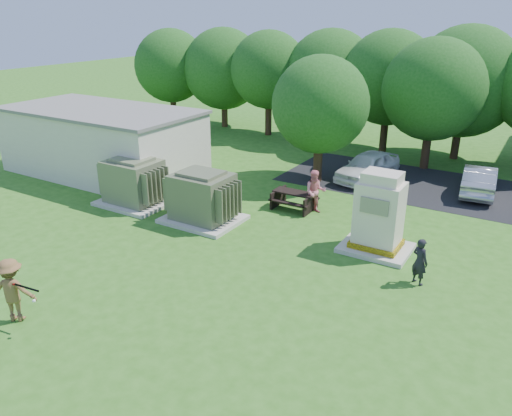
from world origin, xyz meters
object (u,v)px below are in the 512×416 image
Objects in this scene: generator_cabinet at (379,217)px; car_white at (368,166)px; car_silver_a at (479,180)px; batter at (13,290)px; picnic_table at (294,198)px; transformer_left at (134,183)px; person_by_generator at (420,262)px; transformer_right at (202,198)px; person_at_picnic at (315,192)px.

car_white is (-2.96, 7.40, -0.56)m from generator_cabinet.
batter is at bearing 56.09° from car_silver_a.
car_silver_a reaches higher than picnic_table.
transformer_left is 12.40m from person_by_generator.
transformer_right is 8.19m from batter.
transformer_left is 11.35m from car_white.
transformer_left is 0.72× the size of car_white.
car_silver_a is at bearing 75.48° from generator_cabinet.
person_at_picnic is 5.34m from car_white.
batter is at bearing -139.07° from person_at_picnic.
picnic_table is 1.18× the size of person_by_generator.
car_white is at bearing 111.78° from generator_cabinet.
transformer_left is 10.58m from generator_cabinet.
car_silver_a is at bearing 43.77° from picnic_table.
batter is at bearing -91.61° from car_white.
person_by_generator is at bearing -30.37° from picnic_table.
transformer_right is 0.72× the size of car_white.
transformer_right is 12.83m from car_silver_a.
picnic_table is (-4.29, 2.02, -0.78)m from generator_cabinet.
batter reaches higher than picnic_table.
transformer_right reaches higher than batter.
generator_cabinet is at bearing -12.32° from person_by_generator.
car_silver_a is at bearing -63.39° from person_by_generator.
person_by_generator is at bearing -66.23° from person_at_picnic.
picnic_table is 0.98× the size of person_at_picnic.
person_at_picnic reaches higher than batter.
transformer_left is 6.97m from picnic_table.
picnic_table is 8.86m from car_silver_a.
generator_cabinet reaches higher than car_white.
generator_cabinet is 1.57× the size of batter.
person_at_picnic is 0.44× the size of car_white.
person_by_generator is 6.39m from person_at_picnic.
batter is 1.20× the size of person_by_generator.
person_by_generator is at bearing -3.50° from transformer_right.
batter is 19.64m from car_silver_a.
car_white is (3.86, 8.46, -0.26)m from transformer_right.
car_white is at bearing 54.48° from person_at_picnic.
transformer_left is 8.90m from batter.
picnic_table is 0.43× the size of car_white.
picnic_table is 11.59m from batter.
generator_cabinet is 8.44m from car_silver_a.
generator_cabinet reaches higher than transformer_right.
picnic_table is 1.03m from person_at_picnic.
car_white is (1.33, 5.38, 0.23)m from picnic_table.
picnic_table is (2.53, 3.07, -0.49)m from transformer_right.
person_by_generator is (8.88, 7.65, -0.15)m from batter.
transformer_right is 1.97× the size of person_by_generator.
transformer_right is at bearing 0.00° from transformer_left.
transformer_right is 4.01m from picnic_table.
picnic_table is 0.98× the size of batter.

